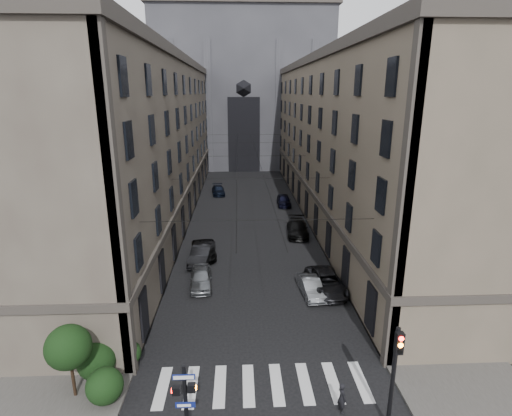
{
  "coord_description": "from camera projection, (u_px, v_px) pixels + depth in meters",
  "views": [
    {
      "loc": [
        -1.14,
        -12.59,
        14.84
      ],
      "look_at": [
        -0.11,
        10.43,
        8.14
      ],
      "focal_mm": 28.0,
      "sensor_mm": 36.0,
      "label": 1
    }
  ],
  "objects": [
    {
      "name": "sidewalk_left",
      "position": [
        165.0,
        214.0,
        50.33
      ],
      "size": [
        7.0,
        80.0,
        0.15
      ],
      "primitive_type": "cube",
      "color": "#383533",
      "rests_on": "ground"
    },
    {
      "name": "sidewalk_right",
      "position": [
        329.0,
        212.0,
        51.23
      ],
      "size": [
        7.0,
        80.0,
        0.15
      ],
      "primitive_type": "cube",
      "color": "#383533",
      "rests_on": "ground"
    },
    {
      "name": "zebra_crossing",
      "position": [
        263.0,
        384.0,
        21.06
      ],
      "size": [
        11.0,
        3.2,
        0.01
      ],
      "primitive_type": "cube",
      "color": "beige",
      "rests_on": "ground"
    },
    {
      "name": "building_left",
      "position": [
        135.0,
        140.0,
        47.61
      ],
      "size": [
        13.6,
        60.6,
        18.85
      ],
      "color": "#483F37",
      "rests_on": "ground"
    },
    {
      "name": "building_right",
      "position": [
        357.0,
        139.0,
        48.77
      ],
      "size": [
        13.6,
        60.6,
        18.85
      ],
      "color": "brown",
      "rests_on": "ground"
    },
    {
      "name": "gothic_tower",
      "position": [
        243.0,
        77.0,
        83.2
      ],
      "size": [
        35.0,
        23.0,
        58.0
      ],
      "color": "#2D2D33",
      "rests_on": "ground"
    },
    {
      "name": "pedestrian_signal_left",
      "position": [
        185.0,
        399.0,
        16.91
      ],
      "size": [
        1.02,
        0.38,
        4.0
      ],
      "color": "black",
      "rests_on": "ground"
    },
    {
      "name": "traffic_light_right",
      "position": [
        395.0,
        367.0,
        17.43
      ],
      "size": [
        0.34,
        0.5,
        5.2
      ],
      "color": "black",
      "rests_on": "ground"
    },
    {
      "name": "shrub_cluster",
      "position": [
        91.0,
        360.0,
        20.19
      ],
      "size": [
        3.9,
        4.4,
        3.9
      ],
      "color": "black",
      "rests_on": "sidewalk_left"
    },
    {
      "name": "tram_wires",
      "position": [
        248.0,
        157.0,
        48.42
      ],
      "size": [
        14.0,
        60.0,
        0.43
      ],
      "color": "black",
      "rests_on": "ground"
    },
    {
      "name": "car_left_near",
      "position": [
        201.0,
        278.0,
        31.53
      ],
      "size": [
        2.05,
        4.4,
        1.46
      ],
      "primitive_type": "imported",
      "rotation": [
        0.0,
        0.0,
        0.08
      ],
      "color": "slate",
      "rests_on": "ground"
    },
    {
      "name": "car_left_midnear",
      "position": [
        202.0,
        254.0,
        36.03
      ],
      "size": [
        2.25,
        4.98,
        1.59
      ],
      "primitive_type": "imported",
      "rotation": [
        0.0,
        0.0,
        -0.12
      ],
      "color": "black",
      "rests_on": "ground"
    },
    {
      "name": "car_left_midfar",
      "position": [
        204.0,
        250.0,
        37.26
      ],
      "size": [
        2.76,
        5.0,
        1.33
      ],
      "primitive_type": "imported",
      "rotation": [
        0.0,
        0.0,
        0.12
      ],
      "color": "black",
      "rests_on": "ground"
    },
    {
      "name": "car_left_far",
      "position": [
        218.0,
        190.0,
        60.03
      ],
      "size": [
        2.3,
        4.61,
        1.29
      ],
      "primitive_type": "imported",
      "rotation": [
        0.0,
        0.0,
        0.12
      ],
      "color": "black",
      "rests_on": "ground"
    },
    {
      "name": "car_right_near",
      "position": [
        311.0,
        287.0,
        30.2
      ],
      "size": [
        1.73,
        4.09,
        1.31
      ],
      "primitive_type": "imported",
      "rotation": [
        0.0,
        0.0,
        0.09
      ],
      "color": "gray",
      "rests_on": "ground"
    },
    {
      "name": "car_right_midnear",
      "position": [
        326.0,
        282.0,
        30.78
      ],
      "size": [
        2.81,
        5.44,
        1.47
      ],
      "primitive_type": "imported",
      "rotation": [
        0.0,
        0.0,
        0.07
      ],
      "color": "black",
      "rests_on": "ground"
    },
    {
      "name": "car_right_midfar",
      "position": [
        298.0,
        228.0,
        42.96
      ],
      "size": [
        2.57,
        5.45,
        1.54
      ],
      "primitive_type": "imported",
      "rotation": [
        0.0,
        0.0,
        -0.08
      ],
      "color": "black",
      "rests_on": "ground"
    },
    {
      "name": "car_right_far",
      "position": [
        284.0,
        200.0,
        54.14
      ],
      "size": [
        1.83,
        4.35,
        1.47
      ],
      "primitive_type": "imported",
      "rotation": [
        0.0,
        0.0,
        -0.02
      ],
      "color": "black",
      "rests_on": "ground"
    },
    {
      "name": "pedestrian",
      "position": [
        342.0,
        398.0,
        19.08
      ],
      "size": [
        0.52,
        0.66,
        1.58
      ],
      "primitive_type": "imported",
      "rotation": [
        0.0,
        0.0,
        1.84
      ],
      "color": "black",
      "rests_on": "ground"
    }
  ]
}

